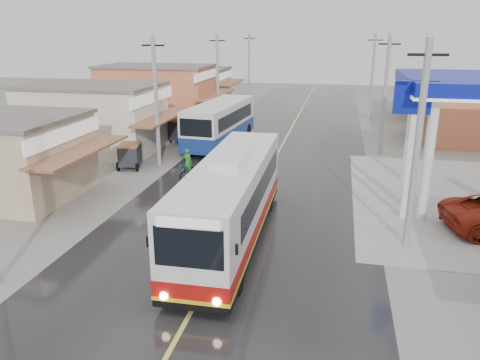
{
  "coord_description": "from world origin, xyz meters",
  "views": [
    {
      "loc": [
        4.04,
        -18.1,
        8.19
      ],
      "look_at": [
        -0.09,
        1.31,
        1.87
      ],
      "focal_mm": 35.0,
      "sensor_mm": 36.0,
      "label": 1
    }
  ],
  "objects_px": {
    "cyclist": "(189,169)",
    "tricycle_near": "(130,154)",
    "tricycle_far": "(183,129)",
    "second_bus": "(220,123)",
    "coach_bus": "(232,200)"
  },
  "relations": [
    {
      "from": "coach_bus",
      "to": "tricycle_near",
      "type": "distance_m",
      "value": 12.48
    },
    {
      "from": "tricycle_near",
      "to": "tricycle_far",
      "type": "relative_size",
      "value": 0.73
    },
    {
      "from": "coach_bus",
      "to": "second_bus",
      "type": "height_order",
      "value": "coach_bus"
    },
    {
      "from": "cyclist",
      "to": "tricycle_near",
      "type": "relative_size",
      "value": 0.89
    },
    {
      "from": "coach_bus",
      "to": "tricycle_near",
      "type": "bearing_deg",
      "value": 132.96
    },
    {
      "from": "cyclist",
      "to": "tricycle_near",
      "type": "distance_m",
      "value": 4.61
    },
    {
      "from": "tricycle_far",
      "to": "tricycle_near",
      "type": "bearing_deg",
      "value": -73.25
    },
    {
      "from": "second_bus",
      "to": "cyclist",
      "type": "distance_m",
      "value": 8.67
    },
    {
      "from": "tricycle_near",
      "to": "tricycle_far",
      "type": "height_order",
      "value": "tricycle_far"
    },
    {
      "from": "cyclist",
      "to": "tricycle_near",
      "type": "height_order",
      "value": "cyclist"
    },
    {
      "from": "tricycle_near",
      "to": "coach_bus",
      "type": "bearing_deg",
      "value": -60.42
    },
    {
      "from": "coach_bus",
      "to": "tricycle_far",
      "type": "relative_size",
      "value": 4.02
    },
    {
      "from": "coach_bus",
      "to": "second_bus",
      "type": "xyz_separation_m",
      "value": [
        -4.6,
        16.07,
        -0.03
      ]
    },
    {
      "from": "coach_bus",
      "to": "tricycle_near",
      "type": "height_order",
      "value": "coach_bus"
    },
    {
      "from": "second_bus",
      "to": "cyclist",
      "type": "xyz_separation_m",
      "value": [
        0.33,
        -8.6,
        -1.1
      ]
    }
  ]
}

